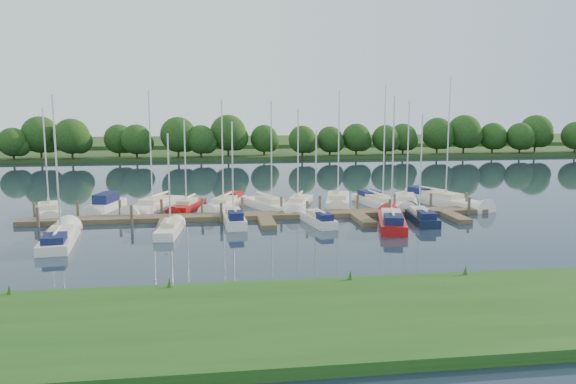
{
  "coord_description": "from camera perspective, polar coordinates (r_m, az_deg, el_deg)",
  "views": [
    {
      "loc": [
        -4.4,
        -39.06,
        9.43
      ],
      "look_at": [
        2.14,
        8.0,
        2.2
      ],
      "focal_mm": 35.0,
      "sensor_mm": 36.0,
      "label": 1
    }
  ],
  "objects": [
    {
      "name": "sailboat_s_3",
      "position": [
        45.74,
        2.98,
        -2.85
      ],
      "size": [
        2.32,
        6.16,
        7.99
      ],
      "rotation": [
        0.0,
        0.0,
        0.18
      ],
      "color": "white",
      "rests_on": "ground"
    },
    {
      "name": "sailboat_n_0",
      "position": [
        53.61,
        -23.09,
        -1.88
      ],
      "size": [
        3.49,
        7.65,
        9.73
      ],
      "rotation": [
        0.0,
        0.0,
        3.42
      ],
      "color": "white",
      "rests_on": "ground"
    },
    {
      "name": "sailboat_s_5",
      "position": [
        48.31,
        13.28,
        -2.46
      ],
      "size": [
        2.46,
        7.3,
        9.25
      ],
      "rotation": [
        0.0,
        0.0,
        -0.12
      ],
      "color": "#0F1D33",
      "rests_on": "ground"
    },
    {
      "name": "sailboat_n_6",
      "position": [
        53.36,
        1.05,
        -1.23
      ],
      "size": [
        3.7,
        7.49,
        9.56
      ],
      "rotation": [
        0.0,
        0.0,
        2.82
      ],
      "color": "white",
      "rests_on": "ground"
    },
    {
      "name": "sailboat_n_3",
      "position": [
        52.53,
        -10.19,
        -1.52
      ],
      "size": [
        3.26,
        6.68,
        8.64
      ],
      "rotation": [
        0.0,
        0.0,
        2.83
      ],
      "color": "#A90F10",
      "rests_on": "ground"
    },
    {
      "name": "sailboat_n_7",
      "position": [
        54.8,
        5.09,
        -1.0
      ],
      "size": [
        3.86,
        9.03,
        11.34
      ],
      "rotation": [
        0.0,
        0.0,
        2.9
      ],
      "color": "white",
      "rests_on": "ground"
    },
    {
      "name": "sailboat_n_5",
      "position": [
        52.01,
        -1.82,
        -1.49
      ],
      "size": [
        4.54,
        7.95,
        10.4
      ],
      "rotation": [
        0.0,
        0.0,
        3.55
      ],
      "color": "white",
      "rests_on": "ground"
    },
    {
      "name": "motorboat",
      "position": [
        54.47,
        -18.05,
        -1.34
      ],
      "size": [
        3.04,
        6.17,
        1.94
      ],
      "rotation": [
        0.0,
        0.0,
        2.88
      ],
      "color": "white",
      "rests_on": "ground"
    },
    {
      "name": "sailboat_n_4",
      "position": [
        53.04,
        -6.44,
        -1.29
      ],
      "size": [
        4.4,
        8.21,
        10.53
      ],
      "rotation": [
        0.0,
        0.0,
        2.77
      ],
      "color": "white",
      "rests_on": "ground"
    },
    {
      "name": "dock",
      "position": [
        47.48,
        -2.45,
        -2.56
      ],
      "size": [
        40.0,
        6.0,
        0.4
      ],
      "color": "#4B3E2A",
      "rests_on": "ground"
    },
    {
      "name": "sailboat_n_2",
      "position": [
        53.23,
        -13.45,
        -1.49
      ],
      "size": [
        4.91,
        8.73,
        11.28
      ],
      "rotation": [
        0.0,
        0.0,
        2.74
      ],
      "color": "white",
      "rests_on": "ground"
    },
    {
      "name": "distant_hill",
      "position": [
        139.4,
        -6.11,
        5.01
      ],
      "size": [
        220.0,
        40.0,
        1.4
      ],
      "primitive_type": "cube",
      "color": "#354F22",
      "rests_on": "ground"
    },
    {
      "name": "far_shore",
      "position": [
        114.51,
        -5.7,
        4.04
      ],
      "size": [
        180.0,
        30.0,
        0.6
      ],
      "primitive_type": "cube",
      "color": "#1F3D17",
      "rests_on": "ground"
    },
    {
      "name": "mooring_pilings",
      "position": [
        48.51,
        -2.58,
        -1.84
      ],
      "size": [
        38.24,
        2.84,
        2.0
      ],
      "color": "#473D33",
      "rests_on": "ground"
    },
    {
      "name": "sailboat_s_0",
      "position": [
        42.49,
        -22.14,
        -4.4
      ],
      "size": [
        2.72,
        8.49,
        10.6
      ],
      "rotation": [
        0.0,
        0.0,
        0.1
      ],
      "color": "white",
      "rests_on": "ground"
    },
    {
      "name": "sailboat_s_1",
      "position": [
        43.12,
        -11.89,
        -3.79
      ],
      "size": [
        1.93,
        6.05,
        7.85
      ],
      "rotation": [
        0.0,
        0.0,
        -0.1
      ],
      "color": "white",
      "rests_on": "ground"
    },
    {
      "name": "ground",
      "position": [
        40.42,
        -1.45,
        -4.84
      ],
      "size": [
        260.0,
        260.0,
        0.0
      ],
      "primitive_type": "plane",
      "color": "#1C2A38",
      "rests_on": "ground"
    },
    {
      "name": "sailboat_n_9",
      "position": [
        55.12,
        11.91,
        -1.1
      ],
      "size": [
        4.0,
        8.13,
        10.39
      ],
      "rotation": [
        0.0,
        0.0,
        2.82
      ],
      "color": "white",
      "rests_on": "ground"
    },
    {
      "name": "treeline",
      "position": [
        101.13,
        -3.48,
        5.69
      ],
      "size": [
        144.73,
        9.59,
        8.29
      ],
      "color": "#38281C",
      "rests_on": "ground"
    },
    {
      "name": "sailboat_s_2",
      "position": [
        45.73,
        -5.53,
        -2.85
      ],
      "size": [
        1.85,
        6.57,
        8.72
      ],
      "rotation": [
        0.0,
        0.0,
        0.05
      ],
      "color": "white",
      "rests_on": "ground"
    },
    {
      "name": "near_bank",
      "position": [
        25.21,
        2.75,
        -12.72
      ],
      "size": [
        90.0,
        10.0,
        0.5
      ],
      "primitive_type": "cube",
      "color": "#1E4914",
      "rests_on": "ground"
    },
    {
      "name": "sailboat_s_4",
      "position": [
        45.45,
        10.46,
        -3.03
      ],
      "size": [
        3.73,
        8.41,
        10.74
      ],
      "rotation": [
        0.0,
        0.0,
        -0.26
      ],
      "color": "#A90F10",
      "rests_on": "ground"
    },
    {
      "name": "sailboat_n_10",
      "position": [
        56.65,
        15.35,
        -0.9
      ],
      "size": [
        5.72,
        9.95,
        12.83
      ],
      "rotation": [
        0.0,
        0.0,
        3.56
      ],
      "color": "white",
      "rests_on": "ground"
    },
    {
      "name": "sailboat_n_8",
      "position": [
        54.32,
        9.41,
        -1.13
      ],
      "size": [
        3.45,
        9.51,
        11.81
      ],
      "rotation": [
        0.0,
        0.0,
        3.3
      ],
      "color": "white",
      "rests_on": "ground"
    }
  ]
}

